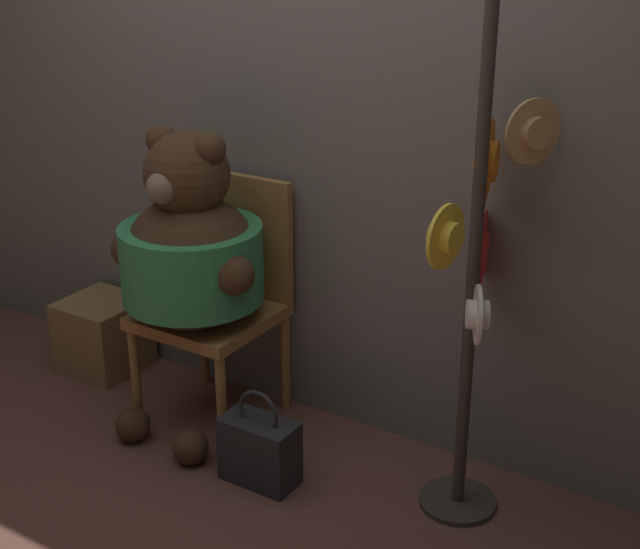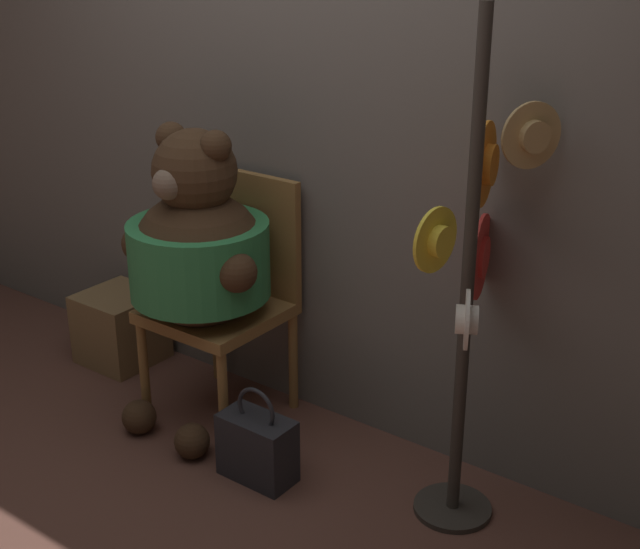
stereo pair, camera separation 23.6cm
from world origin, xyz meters
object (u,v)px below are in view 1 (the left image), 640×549
Objects in this scene: hat_display_rack at (478,270)px; teddy_bear at (191,254)px; chair at (221,291)px; handbag_on_ground at (259,449)px.

teddy_bear is at bearing -174.70° from hat_display_rack.
hat_display_rack reaches higher than chair.
chair is at bearing 87.71° from teddy_bear.
hat_display_rack is 4.60× the size of handbag_on_ground.
chair is 1.19m from hat_display_rack.
hat_display_rack reaches higher than handbag_on_ground.
chair reaches higher than handbag_on_ground.
handbag_on_ground is (0.44, -0.36, -0.41)m from chair.
handbag_on_ground is at bearing -23.09° from teddy_bear.
hat_display_rack is (1.14, -0.06, 0.36)m from chair.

